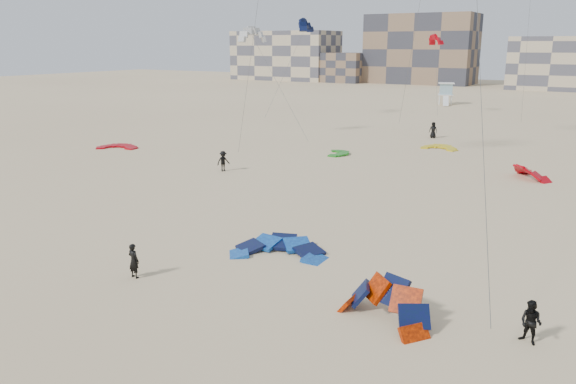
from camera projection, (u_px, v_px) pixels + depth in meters
The scene contains 18 objects.
ground at pixel (144, 271), 26.26m from camera, with size 320.00×320.00×0.00m, color beige.
kite_ground_blue at pixel (279, 254), 28.36m from camera, with size 4.53×4.66×1.09m, color blue, non-canonical shape.
kite_ground_orange at pixel (383, 320), 21.52m from camera, with size 3.88×2.90×2.58m, color #FF3800, non-canonical shape.
kite_ground_red at pixel (118, 148), 57.29m from camera, with size 3.73×3.95×0.44m, color #B70107, non-canonical shape.
kite_ground_green at pixel (338, 154), 54.08m from camera, with size 2.90×3.07×0.41m, color #188717, non-canonical shape.
kite_ground_red_far at pixel (530, 178), 44.38m from camera, with size 3.35×3.16×1.63m, color #B70107, non-canonical shape.
kite_ground_yellow at pixel (439, 149), 56.81m from camera, with size 3.30×3.46×0.57m, color yellow, non-canonical shape.
kitesurfer_main at pixel (134, 261), 25.29m from camera, with size 0.59×0.39×1.62m, color black.
kitesurfer_b at pixel (531, 322), 19.67m from camera, with size 0.78×0.61×1.61m, color black.
kitesurfer_c at pixel (223, 161), 46.63m from camera, with size 1.10×0.63×1.70m, color black.
kitesurfer_e at pixel (433, 130), 63.21m from camera, with size 0.88×0.57×1.81m, color black.
kite_fly_grey at pixel (253, 36), 60.92m from camera, with size 11.54×6.52×11.28m.
kite_fly_navy at pixel (306, 26), 77.50m from camera, with size 4.14×11.82×13.10m.
kite_fly_red at pixel (436, 41), 81.48m from camera, with size 5.43×10.42×11.01m.
lifeguard_tower_far at pixel (446, 94), 98.34m from camera, with size 3.33×5.53×3.76m.
condo_west_a at pixel (286, 56), 167.12m from camera, with size 30.00×15.00×14.00m, color #C3B08F.
condo_west_b at pixel (421, 49), 150.23m from camera, with size 28.00×14.00×18.00m, color #80654D.
condo_fill_left at pixel (343, 68), 156.37m from camera, with size 12.00×10.00×8.00m, color #80654D.
Camera 1 is at (18.27, -17.60, 10.26)m, focal length 35.00 mm.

